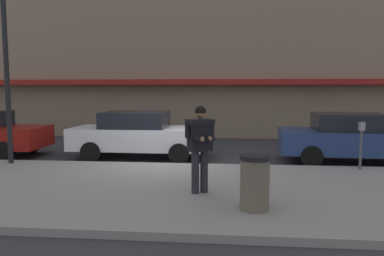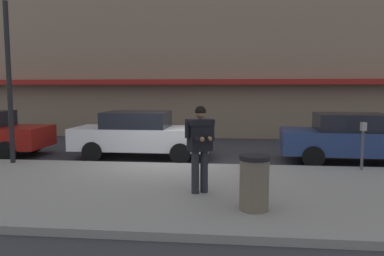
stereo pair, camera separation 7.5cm
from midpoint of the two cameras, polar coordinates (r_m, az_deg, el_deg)
The scene contains 10 objects.
ground_plane at distance 11.23m, azimuth -3.80°, elevation -5.79°, with size 80.00×80.00×0.00m, color #333338.
sidewalk at distance 8.33m, azimuth -0.32°, elevation -9.45°, with size 32.00×5.30×0.14m, color gray.
curb_paint_line at distance 11.15m, azimuth 1.34°, elevation -5.85°, with size 28.00×0.12×0.01m, color silver.
storefront_facade at distance 19.66m, azimuth 3.48°, elevation 16.29°, with size 28.00×4.70×11.66m.
parked_sedan_mid at distance 12.51m, azimuth -7.57°, elevation -0.95°, with size 4.52×1.96×1.54m.
parked_sedan_far at distance 12.51m, azimuth 23.78°, elevation -1.41°, with size 4.60×2.14×1.54m.
man_texting_on_phone at distance 7.64m, azimuth 1.51°, elevation -1.80°, with size 0.63×0.65×1.81m.
street_lamp_post at distance 12.01m, azimuth -26.08°, elevation 9.45°, with size 0.36×0.36×4.88m.
parking_meter at distance 10.89m, azimuth 24.77°, elevation -1.52°, with size 0.12×0.18×1.27m.
trash_bin at distance 6.78m, azimuth 9.79°, elevation -8.19°, with size 0.55×0.55×0.98m.
Camera 2 is at (1.93, -10.82, 2.28)m, focal length 35.00 mm.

